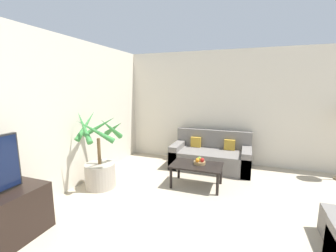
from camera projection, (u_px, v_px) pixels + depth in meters
wall_back at (277, 109)px, 5.04m from camera, size 8.73×0.06×2.70m
wall_left at (32, 121)px, 3.30m from camera, size 0.06×7.87×2.70m
potted_palm at (100, 164)px, 4.13m from camera, size 0.92×0.92×1.44m
sofa_loveseat at (211, 156)px, 5.16m from camera, size 1.75×0.88×0.83m
coffee_table at (197, 167)px, 4.18m from camera, size 0.93×0.58×0.42m
fruit_bowl at (200, 163)px, 4.19m from camera, size 0.22×0.22×0.05m
apple_red at (202, 160)px, 4.16m from camera, size 0.08×0.08×0.08m
apple_green at (199, 159)px, 4.24m from camera, size 0.07×0.07×0.07m
orange_fruit at (197, 160)px, 4.14m from camera, size 0.08×0.08×0.08m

